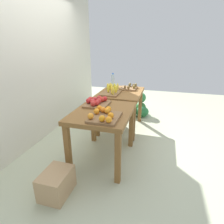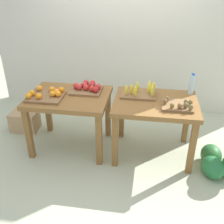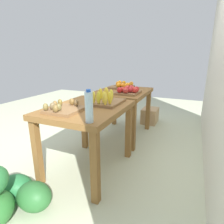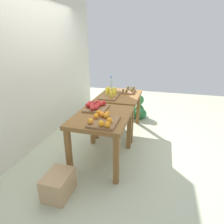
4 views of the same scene
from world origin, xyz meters
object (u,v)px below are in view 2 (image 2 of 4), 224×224
display_table_right (155,110)px  orange_bin (46,95)px  apple_bin (87,88)px  kiwi_bin (178,105)px  banana_crate (140,92)px  cardboard_produce_box (25,121)px  water_bottle (192,84)px  display_table_left (69,104)px  watermelon_pile (224,159)px

display_table_right → orange_bin: (-1.38, -0.10, 0.16)m
apple_bin → kiwi_bin: (1.16, -0.29, -0.01)m
banana_crate → cardboard_produce_box: size_ratio=1.11×
water_bottle → display_table_right: bearing=-147.0°
apple_bin → display_table_left: bearing=-141.1°
display_table_right → watermelon_pile: 1.03m
water_bottle → cardboard_produce_box: water_bottle is taller
display_table_right → water_bottle: 0.59m
orange_bin → watermelon_pile: (2.25, -0.16, -0.64)m
display_table_left → apple_bin: bearing=38.9°
display_table_left → banana_crate: banana_crate is taller
display_table_right → watermelon_pile: (0.87, -0.26, -0.48)m
display_table_right → water_bottle: size_ratio=3.69×
orange_bin → banana_crate: (1.18, 0.24, 0.01)m
water_bottle → watermelon_pile: size_ratio=0.43×
display_table_left → banana_crate: 0.94m
apple_bin → cardboard_produce_box: bearing=173.0°
orange_bin → kiwi_bin: (1.64, -0.02, -0.01)m
display_table_left → orange_bin: (-0.26, -0.10, 0.16)m
banana_crate → cardboard_produce_box: (-1.76, 0.16, -0.68)m
kiwi_bin → display_table_left: bearing=174.9°
display_table_left → kiwi_bin: 1.39m
orange_bin → cardboard_produce_box: bearing=145.4°
display_table_right → banana_crate: (-0.20, 0.14, 0.16)m
water_bottle → watermelon_pile: water_bottle is taller
cardboard_produce_box → display_table_right: bearing=-8.7°
watermelon_pile → cardboard_produce_box: (-2.84, 0.56, -0.04)m
watermelon_pile → orange_bin: bearing=176.0°
apple_bin → cardboard_produce_box: apple_bin is taller
display_table_left → banana_crate: size_ratio=2.35×
watermelon_pile → cardboard_produce_box: bearing=168.8°
apple_bin → display_table_right: bearing=-10.7°
orange_bin → kiwi_bin: size_ratio=1.24×
cardboard_produce_box → banana_crate: bearing=-5.3°
display_table_right → watermelon_pile: size_ratio=1.58×
kiwi_bin → water_bottle: bearing=65.3°
kiwi_bin → water_bottle: (0.19, 0.41, 0.10)m
watermelon_pile → display_table_left: bearing=172.5°
display_table_left → cardboard_produce_box: size_ratio=2.60×
banana_crate → water_bottle: bearing=13.2°
orange_bin → watermelon_pile: orange_bin is taller
display_table_right → kiwi_bin: (0.26, -0.12, 0.15)m
display_table_right → water_bottle: bearing=33.0°
display_table_right → banana_crate: bearing=146.2°
banana_crate → apple_bin: bearing=177.2°
cardboard_produce_box → display_table_left: bearing=-19.6°
watermelon_pile → water_bottle: bearing=127.9°
water_bottle → cardboard_produce_box: bearing=179.7°
display_table_left → cardboard_produce_box: 1.03m
watermelon_pile → cardboard_produce_box: 2.89m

